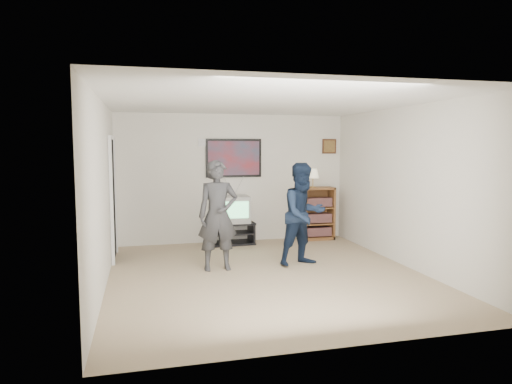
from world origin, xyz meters
name	(u,v)px	position (x,y,z in m)	size (l,w,h in m)	color
room_shell	(261,188)	(0.00, 0.35, 1.25)	(4.51, 5.00, 2.51)	#8A6D58
media_stand	(232,233)	(-0.10, 2.23, 0.21)	(0.87, 0.51, 0.43)	black
crt_television	(234,209)	(-0.06, 2.23, 0.68)	(0.60, 0.51, 0.51)	gray
bookshelf	(317,213)	(1.68, 2.28, 0.53)	(0.64, 0.37, 1.06)	brown
table_lamp	(313,178)	(1.58, 2.28, 1.25)	(0.23, 0.23, 0.37)	beige
person_tall	(218,215)	(-0.64, 0.49, 0.84)	(0.61, 0.40, 1.67)	#323234
person_short	(304,214)	(0.71, 0.44, 0.81)	(0.79, 0.62, 1.62)	#121D32
controller_left	(214,195)	(-0.67, 0.70, 1.13)	(0.04, 0.12, 0.04)	white
controller_right	(298,203)	(0.71, 0.68, 0.96)	(0.03, 0.11, 0.03)	white
poster	(234,158)	(0.00, 2.48, 1.65)	(1.10, 0.03, 0.75)	black
air_vent	(206,143)	(-0.55, 2.48, 1.95)	(0.28, 0.02, 0.14)	white
small_picture	(329,146)	(2.00, 2.48, 1.88)	(0.30, 0.03, 0.30)	#3E1F13
doorway	(112,199)	(-2.23, 1.60, 1.00)	(0.03, 0.85, 2.00)	black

